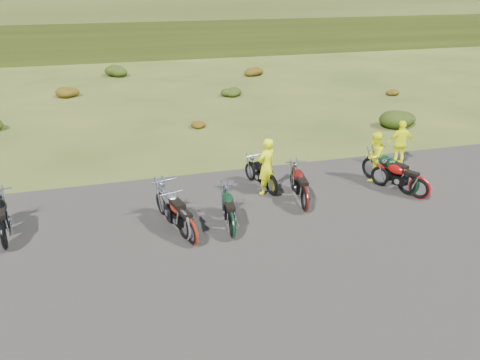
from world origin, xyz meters
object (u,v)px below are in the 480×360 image
object	(u,v)px
person_middle	(266,167)
motorcycle_7	(406,195)
motorcycle_0	(7,250)
motorcycle_3	(185,240)

from	to	relation	value
person_middle	motorcycle_7	bearing A→B (deg)	135.52
motorcycle_0	motorcycle_7	bearing A→B (deg)	-99.17
motorcycle_3	motorcycle_7	bearing A→B (deg)	-97.77
person_middle	motorcycle_0	bearing A→B (deg)	-17.14
motorcycle_7	person_middle	xyz separation A→B (m)	(-4.09, 1.23, 0.88)
motorcycle_7	motorcycle_3	bearing A→B (deg)	79.16
motorcycle_0	person_middle	bearing A→B (deg)	-89.09
motorcycle_3	motorcycle_7	distance (m)	6.97
motorcycle_3	person_middle	world-z (taller)	person_middle
motorcycle_0	person_middle	world-z (taller)	person_middle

